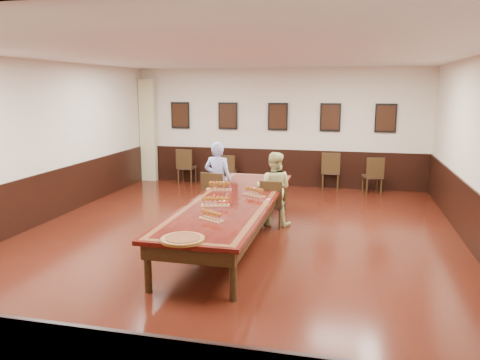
% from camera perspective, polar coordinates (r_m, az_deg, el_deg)
% --- Properties ---
extents(floor, '(8.00, 10.00, 0.02)m').
position_cam_1_polar(floor, '(8.37, -0.80, -7.45)').
color(floor, black).
rests_on(floor, ground).
extents(ceiling, '(8.00, 10.00, 0.02)m').
position_cam_1_polar(ceiling, '(7.95, -0.86, 15.12)').
color(ceiling, white).
rests_on(ceiling, floor).
extents(wall_back, '(8.00, 0.02, 3.20)m').
position_cam_1_polar(wall_back, '(12.89, 4.66, 6.40)').
color(wall_back, beige).
rests_on(wall_back, floor).
extents(wall_front, '(8.00, 0.02, 3.20)m').
position_cam_1_polar(wall_front, '(3.48, -21.64, -7.40)').
color(wall_front, beige).
rests_on(wall_front, floor).
extents(wall_left, '(0.02, 10.00, 3.20)m').
position_cam_1_polar(wall_left, '(9.78, -24.30, 3.95)').
color(wall_left, beige).
rests_on(wall_left, floor).
extents(chair_man, '(0.53, 0.57, 1.01)m').
position_cam_1_polar(chair_man, '(9.55, -2.92, -1.91)').
color(chair_man, black).
rests_on(chair_man, floor).
extents(chair_woman, '(0.45, 0.49, 0.93)m').
position_cam_1_polar(chair_woman, '(9.12, 4.00, -2.81)').
color(chair_woman, black).
rests_on(chair_woman, floor).
extents(spare_chair_a, '(0.47, 0.51, 0.99)m').
position_cam_1_polar(spare_chair_a, '(13.26, -6.50, 1.69)').
color(spare_chair_a, black).
rests_on(spare_chair_a, floor).
extents(spare_chair_b, '(0.43, 0.46, 0.86)m').
position_cam_1_polar(spare_chair_b, '(12.97, -1.36, 1.25)').
color(spare_chair_b, black).
rests_on(spare_chair_b, floor).
extents(spare_chair_c, '(0.49, 0.53, 1.01)m').
position_cam_1_polar(spare_chair_c, '(12.62, 11.00, 1.11)').
color(spare_chair_c, black).
rests_on(spare_chair_c, floor).
extents(spare_chair_d, '(0.55, 0.58, 0.95)m').
position_cam_1_polar(spare_chair_d, '(12.38, 15.84, 0.57)').
color(spare_chair_d, black).
rests_on(spare_chair_d, floor).
extents(person_man, '(0.63, 0.45, 1.60)m').
position_cam_1_polar(person_man, '(9.59, -2.69, -0.03)').
color(person_man, '#4D61C2').
rests_on(person_man, floor).
extents(person_woman, '(0.74, 0.59, 1.45)m').
position_cam_1_polar(person_woman, '(9.15, 4.14, -1.08)').
color(person_woman, '#D0CE82').
rests_on(person_woman, floor).
extents(pink_phone, '(0.08, 0.14, 0.01)m').
position_cam_1_polar(pink_phone, '(8.15, 3.49, -2.38)').
color(pink_phone, '#F6528E').
rests_on(pink_phone, conference_table).
extents(curtain, '(0.45, 0.18, 2.90)m').
position_cam_1_polar(curtain, '(13.80, -11.14, 5.91)').
color(curtain, '#C3BC86').
rests_on(curtain, floor).
extents(wainscoting, '(8.00, 10.00, 1.00)m').
position_cam_1_polar(wainscoting, '(8.22, -0.81, -4.08)').
color(wainscoting, black).
rests_on(wainscoting, floor).
extents(conference_table, '(1.40, 5.00, 0.76)m').
position_cam_1_polar(conference_table, '(8.19, -0.81, -3.33)').
color(conference_table, black).
rests_on(conference_table, floor).
extents(posters, '(6.14, 0.04, 0.74)m').
position_cam_1_polar(posters, '(12.80, 4.63, 7.71)').
color(posters, black).
rests_on(posters, wall_back).
extents(flight_a, '(0.49, 0.19, 0.18)m').
position_cam_1_polar(flight_a, '(8.86, -2.56, -0.75)').
color(flight_a, '#96603F').
rests_on(flight_a, conference_table).
extents(flight_b, '(0.46, 0.34, 0.17)m').
position_cam_1_polar(flight_b, '(8.39, 1.73, -1.46)').
color(flight_b, '#96603F').
rests_on(flight_b, conference_table).
extents(flight_c, '(0.48, 0.27, 0.17)m').
position_cam_1_polar(flight_c, '(7.68, -3.03, -2.65)').
color(flight_c, '#96603F').
rests_on(flight_c, conference_table).
extents(flight_d, '(0.43, 0.31, 0.16)m').
position_cam_1_polar(flight_d, '(6.87, -3.53, -4.38)').
color(flight_d, '#96603F').
rests_on(flight_d, conference_table).
extents(red_plate_grp, '(0.20, 0.20, 0.03)m').
position_cam_1_polar(red_plate_grp, '(7.99, -2.09, -2.60)').
color(red_plate_grp, '#AE210B').
rests_on(red_plate_grp, conference_table).
extents(carved_platter, '(0.61, 0.61, 0.05)m').
position_cam_1_polar(carved_platter, '(6.04, -6.99, -7.16)').
color(carved_platter, brown).
rests_on(carved_platter, conference_table).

